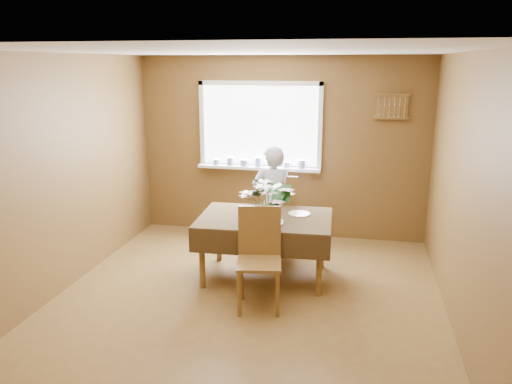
% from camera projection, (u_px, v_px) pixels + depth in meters
% --- Properties ---
extents(floor, '(4.50, 4.50, 0.00)m').
position_uv_depth(floor, '(245.00, 304.00, 5.11)').
color(floor, brown).
rests_on(floor, ground).
extents(ceiling, '(4.50, 4.50, 0.00)m').
position_uv_depth(ceiling, '(243.00, 51.00, 4.48)').
color(ceiling, white).
rests_on(ceiling, wall_back).
extents(wall_back, '(4.00, 0.00, 4.00)m').
position_uv_depth(wall_back, '(281.00, 148.00, 6.92)').
color(wall_back, brown).
rests_on(wall_back, floor).
extents(wall_front, '(4.00, 0.00, 4.00)m').
position_uv_depth(wall_front, '(148.00, 285.00, 2.66)').
color(wall_front, brown).
rests_on(wall_front, floor).
extents(wall_left, '(0.00, 4.50, 4.50)m').
position_uv_depth(wall_left, '(58.00, 176.00, 5.20)').
color(wall_left, brown).
rests_on(wall_left, floor).
extents(wall_right, '(0.00, 4.50, 4.50)m').
position_uv_depth(wall_right, '(465.00, 197.00, 4.39)').
color(wall_right, brown).
rests_on(wall_right, floor).
extents(window_assembly, '(1.72, 0.20, 1.22)m').
position_uv_depth(window_assembly, '(260.00, 141.00, 6.91)').
color(window_assembly, white).
rests_on(window_assembly, wall_back).
extents(spoon_rack, '(0.44, 0.05, 0.33)m').
position_uv_depth(spoon_rack, '(392.00, 106.00, 6.45)').
color(spoon_rack, brown).
rests_on(spoon_rack, wall_back).
extents(dining_table, '(1.53, 1.08, 0.73)m').
position_uv_depth(dining_table, '(265.00, 224.00, 5.62)').
color(dining_table, brown).
rests_on(dining_table, floor).
extents(chair_far, '(0.52, 0.52, 1.04)m').
position_uv_depth(chair_far, '(279.00, 211.00, 6.38)').
color(chair_far, brown).
rests_on(chair_far, floor).
extents(chair_near, '(0.50, 0.50, 1.01)m').
position_uv_depth(chair_near, '(259.00, 254.00, 4.99)').
color(chair_near, brown).
rests_on(chair_near, floor).
extents(seated_woman, '(0.57, 0.43, 1.42)m').
position_uv_depth(seated_woman, '(273.00, 201.00, 6.25)').
color(seated_woman, white).
rests_on(seated_woman, floor).
extents(flower_bouquet, '(0.51, 0.51, 0.44)m').
position_uv_depth(flower_bouquet, '(268.00, 196.00, 5.36)').
color(flower_bouquet, white).
rests_on(flower_bouquet, dining_table).
extents(side_plate, '(0.28, 0.28, 0.01)m').
position_uv_depth(side_plate, '(299.00, 214.00, 5.69)').
color(side_plate, white).
rests_on(side_plate, dining_table).
extents(table_knife, '(0.04, 0.22, 0.00)m').
position_uv_depth(table_knife, '(281.00, 224.00, 5.33)').
color(table_knife, silver).
rests_on(table_knife, dining_table).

